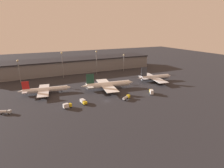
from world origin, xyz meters
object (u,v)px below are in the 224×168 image
object	(u,v)px
airplane_1	(108,85)
airplane_2	(155,77)
service_vehicle_0	(151,92)
service_vehicle_3	(67,106)
service_vehicle_1	(83,101)
service_vehicle_4	(126,97)
airplane_0	(45,90)
service_vehicle_2	(5,112)

from	to	relation	value
airplane_1	airplane_2	distance (m)	50.66
airplane_2	service_vehicle_0	world-z (taller)	airplane_2
service_vehicle_3	airplane_1	bearing A→B (deg)	16.76
airplane_2	service_vehicle_3	bearing A→B (deg)	-156.69
service_vehicle_1	service_vehicle_3	size ratio (longest dim) A/B	1.16
service_vehicle_4	airplane_0	bearing A→B (deg)	116.72
service_vehicle_0	service_vehicle_1	xyz separation A→B (m)	(-52.97, 4.72, -0.42)
service_vehicle_0	service_vehicle_1	bearing A→B (deg)	112.10
service_vehicle_4	service_vehicle_1	bearing A→B (deg)	141.33
airplane_1	service_vehicle_1	world-z (taller)	airplane_1
airplane_0	airplane_2	world-z (taller)	airplane_2
service_vehicle_2	airplane_1	bearing A→B (deg)	31.73
service_vehicle_0	service_vehicle_1	size ratio (longest dim) A/B	1.00
airplane_0	service_vehicle_0	xyz separation A→B (m)	(74.52, -35.98, -1.15)
airplane_0	service_vehicle_3	world-z (taller)	airplane_0
airplane_2	service_vehicle_0	size ratio (longest dim) A/B	5.58
airplane_1	service_vehicle_2	world-z (taller)	airplane_1
airplane_0	service_vehicle_4	world-z (taller)	airplane_0
airplane_1	service_vehicle_2	size ratio (longest dim) A/B	6.89
airplane_1	service_vehicle_3	bearing A→B (deg)	-142.21
airplane_2	service_vehicle_2	xyz separation A→B (m)	(-124.17, -18.56, -2.16)
airplane_1	service_vehicle_0	xyz separation A→B (m)	(25.70, -25.07, -1.90)
service_vehicle_0	service_vehicle_4	bearing A→B (deg)	120.26
service_vehicle_0	service_vehicle_4	world-z (taller)	service_vehicle_0
airplane_1	service_vehicle_2	bearing A→B (deg)	-160.98
airplane_0	service_vehicle_4	xyz separation A→B (m)	(51.54, -37.22, -1.58)
airplane_2	service_vehicle_2	world-z (taller)	airplane_2
airplane_2	service_vehicle_1	world-z (taller)	airplane_2
airplane_2	service_vehicle_2	bearing A→B (deg)	-164.41
airplane_2	service_vehicle_2	distance (m)	125.57
service_vehicle_0	service_vehicle_4	size ratio (longest dim) A/B	0.90
service_vehicle_0	service_vehicle_1	world-z (taller)	service_vehicle_0
service_vehicle_2	service_vehicle_4	distance (m)	77.08
airplane_1	service_vehicle_3	xyz separation A→B (m)	(-38.70, -22.98, -2.06)
airplane_2	service_vehicle_3	xyz separation A→B (m)	(-89.27, -25.98, -1.83)
airplane_0	airplane_2	bearing A→B (deg)	2.53
airplane_0	service_vehicle_1	size ratio (longest dim) A/B	5.97
airplane_0	service_vehicle_0	size ratio (longest dim) A/B	5.96
service_vehicle_2	service_vehicle_0	bearing A→B (deg)	14.33
airplane_0	service_vehicle_2	size ratio (longest dim) A/B	6.05
airplane_1	airplane_2	xyz separation A→B (m)	(50.57, 3.00, -0.24)
service_vehicle_3	service_vehicle_4	distance (m)	41.56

